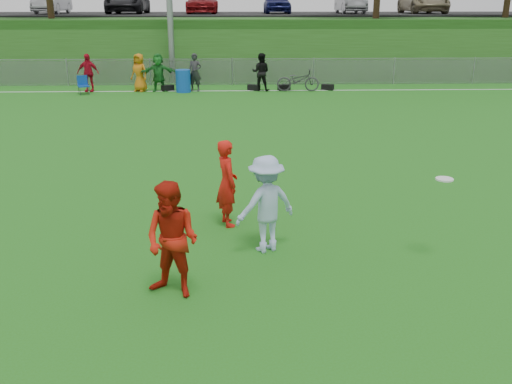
{
  "coord_description": "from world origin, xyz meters",
  "views": [
    {
      "loc": [
        0.15,
        -8.35,
        3.96
      ],
      "look_at": [
        0.46,
        0.5,
        0.97
      ],
      "focal_mm": 40.0,
      "sensor_mm": 36.0,
      "label": 1
    }
  ],
  "objects_px": {
    "recycling_bin": "(183,81)",
    "player_red_left": "(227,183)",
    "bicycle": "(298,80)",
    "frisbee": "(445,179)",
    "player_red_center": "(172,240)",
    "player_blue": "(266,204)"
  },
  "relations": [
    {
      "from": "frisbee",
      "to": "player_red_left",
      "type": "bearing_deg",
      "value": 154.22
    },
    {
      "from": "player_red_center",
      "to": "bicycle",
      "type": "bearing_deg",
      "value": 104.35
    },
    {
      "from": "player_red_center",
      "to": "recycling_bin",
      "type": "bearing_deg",
      "value": 120.02
    },
    {
      "from": "player_red_center",
      "to": "bicycle",
      "type": "xyz_separation_m",
      "value": [
        3.75,
        18.88,
        -0.33
      ]
    },
    {
      "from": "player_red_left",
      "to": "frisbee",
      "type": "bearing_deg",
      "value": -134.09
    },
    {
      "from": "player_red_left",
      "to": "player_blue",
      "type": "xyz_separation_m",
      "value": [
        0.65,
        -1.17,
        0.01
      ]
    },
    {
      "from": "player_red_center",
      "to": "recycling_bin",
      "type": "xyz_separation_m",
      "value": [
        -1.46,
        18.83,
        -0.33
      ]
    },
    {
      "from": "player_blue",
      "to": "frisbee",
      "type": "bearing_deg",
      "value": 143.88
    },
    {
      "from": "player_blue",
      "to": "player_red_center",
      "type": "bearing_deg",
      "value": 20.64
    },
    {
      "from": "player_blue",
      "to": "bicycle",
      "type": "xyz_separation_m",
      "value": [
        2.38,
        17.41,
        -0.31
      ]
    },
    {
      "from": "recycling_bin",
      "to": "bicycle",
      "type": "bearing_deg",
      "value": 0.62
    },
    {
      "from": "frisbee",
      "to": "recycling_bin",
      "type": "bearing_deg",
      "value": 107.33
    },
    {
      "from": "player_red_center",
      "to": "frisbee",
      "type": "height_order",
      "value": "player_red_center"
    },
    {
      "from": "recycling_bin",
      "to": "player_red_left",
      "type": "bearing_deg",
      "value": -82.31
    },
    {
      "from": "recycling_bin",
      "to": "frisbee",
      "type": "bearing_deg",
      "value": -72.67
    },
    {
      "from": "frisbee",
      "to": "bicycle",
      "type": "distance_m",
      "value": 17.89
    },
    {
      "from": "player_red_left",
      "to": "frisbee",
      "type": "xyz_separation_m",
      "value": [
        3.37,
        -1.63,
        0.55
      ]
    },
    {
      "from": "player_red_left",
      "to": "recycling_bin",
      "type": "relative_size",
      "value": 1.61
    },
    {
      "from": "recycling_bin",
      "to": "bicycle",
      "type": "xyz_separation_m",
      "value": [
        5.21,
        0.06,
        0.0
      ]
    },
    {
      "from": "frisbee",
      "to": "bicycle",
      "type": "relative_size",
      "value": 0.14
    },
    {
      "from": "player_red_left",
      "to": "bicycle",
      "type": "height_order",
      "value": "player_red_left"
    },
    {
      "from": "player_blue",
      "to": "recycling_bin",
      "type": "relative_size",
      "value": 1.62
    }
  ]
}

